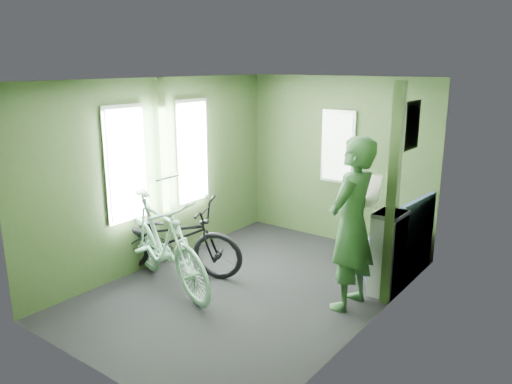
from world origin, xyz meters
TOP-DOWN VIEW (x-y plane):
  - room at (-0.04, 0.04)m, footprint 4.00×4.02m
  - bicycle_black at (-0.98, -0.27)m, footprint 1.92×1.35m
  - bicycle_mint at (-0.76, -0.59)m, footprint 1.98×1.19m
  - passenger at (1.06, 0.28)m, footprint 0.45×0.72m
  - waste_box at (1.26, 0.80)m, footprint 0.27×0.38m
  - bench_seat at (1.15, 1.45)m, footprint 0.55×0.92m

SIDE VIEW (x-z plane):
  - bicycle_black at x=-0.98m, z-range -0.50..0.50m
  - bicycle_mint at x=-0.76m, z-range -0.59..0.59m
  - bench_seat at x=1.15m, z-range -0.19..0.75m
  - waste_box at x=1.26m, z-range 0.00..0.93m
  - passenger at x=1.06m, z-range 0.00..1.79m
  - room at x=-0.04m, z-range 0.28..2.59m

